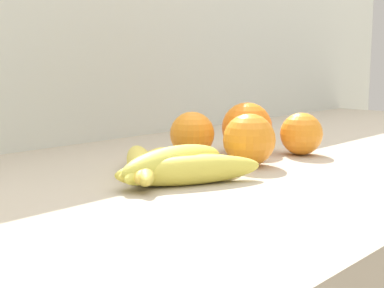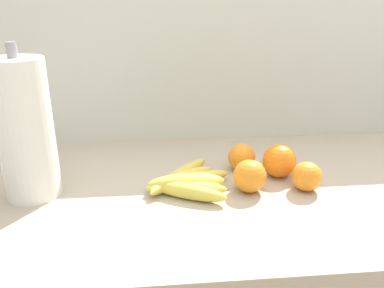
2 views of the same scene
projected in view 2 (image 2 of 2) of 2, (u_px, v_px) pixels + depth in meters
The scene contains 7 objects.
wall_back at pixel (264, 196), 1.28m from camera, with size 1.93×0.06×1.30m, color silver.
banana_bunch at pixel (185, 183), 0.84m from camera, with size 0.20×0.23×0.04m.
orange_right at pixel (250, 176), 0.83m from camera, with size 0.07×0.07×0.07m, color orange.
orange_back_right at pixel (279, 161), 0.90m from camera, with size 0.08×0.08×0.08m, color orange.
orange_far_right at pixel (307, 176), 0.84m from camera, with size 0.07×0.07×0.07m, color orange.
orange_center at pixel (242, 157), 0.94m from camera, with size 0.07×0.07×0.07m, color orange.
paper_towel_roll at pixel (25, 130), 0.78m from camera, with size 0.11×0.11×0.32m.
Camera 2 is at (-0.35, -0.76, 1.28)m, focal length 35.50 mm.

